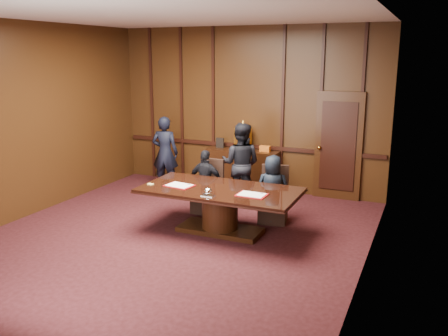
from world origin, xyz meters
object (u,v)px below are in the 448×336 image
conference_table (220,203)px  witness_left (165,153)px  signatory_right (273,189)px  witness_right (241,164)px  sideboard (243,168)px  signatory_left (206,182)px

conference_table → witness_left: bearing=138.6°
conference_table → witness_left: (-2.20, 1.95, 0.30)m
witness_left → signatory_right: bearing=146.3°
conference_table → signatory_right: signatory_right is taller
witness_right → conference_table: bearing=94.0°
sideboard → witness_left: (-1.61, -0.57, 0.32)m
sideboard → witness_right: (0.33, -0.93, 0.33)m
conference_table → witness_left: size_ratio=1.63×
signatory_right → witness_right: bearing=-53.2°
sideboard → witness_left: witness_left is taller
signatory_right → witness_right: (-0.92, 0.78, 0.20)m
sideboard → conference_table: bearing=-76.7°
sideboard → witness_left: bearing=-160.5°
signatory_left → witness_right: size_ratio=0.74×
sideboard → conference_table: 2.59m
conference_table → signatory_right: size_ratio=2.15×
signatory_right → witness_right: witness_right is taller
conference_table → signatory_left: size_ratio=2.18×
conference_table → witness_left: 2.96m
signatory_left → witness_left: 1.94m
signatory_left → sideboard: bearing=-95.1°
signatory_right → witness_left: witness_left is taller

